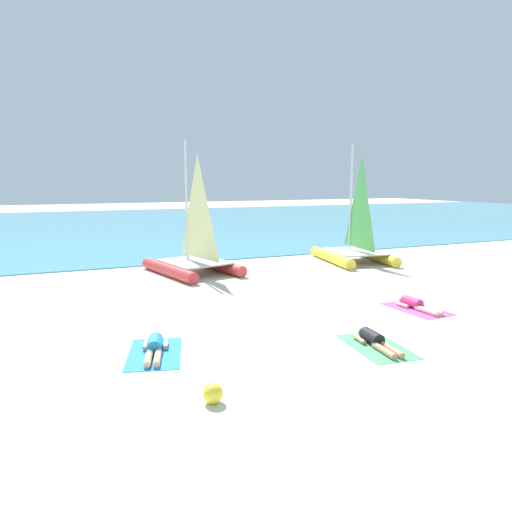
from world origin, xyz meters
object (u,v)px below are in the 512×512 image
(sunbather_left, at_px, (155,347))
(towel_middle, at_px, (376,346))
(sunbather_right, at_px, (415,304))
(sailboat_red, at_px, (194,254))
(beach_ball, at_px, (213,393))
(towel_left, at_px, (155,353))
(sunbather_middle, at_px, (375,340))
(towel_right, at_px, (417,309))
(sailboat_yellow, at_px, (354,245))

(sunbather_left, xyz_separation_m, towel_middle, (4.58, -1.61, -0.13))
(sunbather_left, distance_m, sunbather_right, 7.59)
(sailboat_red, bearing_deg, beach_ball, -117.41)
(towel_left, xyz_separation_m, towel_middle, (4.60, -1.54, 0.00))
(sunbather_right, bearing_deg, sunbather_middle, -148.28)
(sailboat_red, relative_size, towel_right, 2.74)
(towel_right, bearing_deg, beach_ball, -156.52)
(sailboat_yellow, distance_m, sunbather_right, 7.89)
(towel_left, distance_m, towel_middle, 4.85)
(towel_right, bearing_deg, towel_left, -176.35)
(towel_right, bearing_deg, sunbather_left, -176.83)
(sunbather_left, xyz_separation_m, beach_ball, (0.42, -2.69, 0.04))
(sunbather_left, distance_m, towel_right, 7.59)
(beach_ball, bearing_deg, sailboat_yellow, 45.73)
(towel_left, height_order, sunbather_middle, sunbather_middle)
(sunbather_left, bearing_deg, sailboat_red, 83.91)
(sailboat_yellow, bearing_deg, towel_left, -134.49)
(sunbather_middle, xyz_separation_m, sunbather_right, (2.99, 2.03, 0.00))
(sunbather_left, relative_size, beach_ball, 4.50)
(sailboat_red, xyz_separation_m, beach_ball, (-2.78, -10.75, -0.60))
(sunbather_middle, height_order, beach_ball, beach_ball)
(sunbather_right, xyz_separation_m, beach_ball, (-7.16, -3.18, 0.04))
(sunbather_left, relative_size, towel_right, 0.82)
(sailboat_yellow, relative_size, beach_ball, 15.26)
(sunbather_left, height_order, sunbather_middle, same)
(sailboat_red, relative_size, sailboat_yellow, 0.99)
(beach_ball, bearing_deg, towel_left, 99.41)
(towel_left, relative_size, towel_right, 1.00)
(towel_left, xyz_separation_m, towel_right, (7.60, 0.48, 0.00))
(towel_left, height_order, sunbather_right, sunbather_right)
(sailboat_yellow, distance_m, towel_middle, 11.15)
(towel_left, xyz_separation_m, beach_ball, (0.44, -2.63, 0.17))
(sunbather_left, bearing_deg, sunbather_middle, -3.03)
(towel_middle, xyz_separation_m, sunbather_right, (3.00, 2.10, 0.13))
(sunbather_middle, bearing_deg, sunbather_right, 40.63)
(towel_right, xyz_separation_m, beach_ball, (-7.16, -3.11, 0.17))
(towel_left, height_order, towel_right, same)
(sunbather_middle, xyz_separation_m, towel_right, (2.99, 1.96, -0.13))
(towel_left, bearing_deg, sailboat_yellow, 36.36)
(sunbather_right, bearing_deg, sailboat_red, 117.62)
(sailboat_red, distance_m, sunbather_left, 8.69)
(sailboat_yellow, xyz_separation_m, sunbather_middle, (-6.01, -9.29, -0.65))
(sailboat_red, bearing_deg, sunbather_middle, -94.66)
(sailboat_yellow, height_order, towel_left, sailboat_yellow)
(beach_ball, bearing_deg, sunbather_left, 98.81)
(sailboat_red, distance_m, sunbather_right, 8.77)
(sunbather_middle, bearing_deg, sailboat_yellow, 63.59)
(towel_right, bearing_deg, sailboat_red, 119.87)
(towel_middle, bearing_deg, sunbather_middle, 83.53)
(sailboat_yellow, xyz_separation_m, towel_left, (-10.61, -7.81, -0.78))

